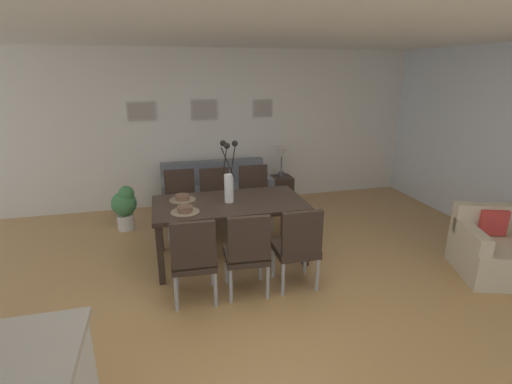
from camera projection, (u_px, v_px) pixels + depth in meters
ground_plane at (260, 303)px, 3.79m from camera, size 9.00×9.00×0.00m
back_wall_panel at (211, 129)px, 6.39m from camera, size 9.00×0.10×2.60m
ceiling_panel at (249, 24)px, 3.35m from camera, size 9.00×7.20×0.08m
dining_table at (229, 208)px, 4.52m from camera, size 1.80×0.95×0.74m
dining_chair_near_left at (194, 256)px, 3.66m from camera, size 0.47×0.47×0.92m
dining_chair_near_right at (181, 200)px, 5.27m from camera, size 0.44×0.44×0.92m
dining_chair_far_left at (247, 250)px, 3.78m from camera, size 0.47×0.47×0.92m
dining_chair_far_right at (217, 198)px, 5.36m from camera, size 0.46×0.46×0.92m
dining_chair_mid_left at (298, 244)px, 3.91m from camera, size 0.45×0.45×0.92m
dining_chair_mid_right at (255, 194)px, 5.51m from camera, size 0.46×0.46×0.92m
centerpiece_vase at (229, 179)px, 4.41m from camera, size 0.21×0.23×0.73m
placemat_near_left at (185, 212)px, 4.17m from camera, size 0.32×0.32×0.01m
bowl_near_left at (185, 209)px, 4.16m from camera, size 0.17×0.17×0.07m
placemat_near_right at (182, 200)px, 4.57m from camera, size 0.32×0.32×0.01m
bowl_near_right at (182, 197)px, 4.55m from camera, size 0.17×0.17×0.07m
sofa at (216, 195)px, 6.19m from camera, size 1.73×0.84×0.80m
side_table at (281, 191)px, 6.47m from camera, size 0.36×0.36×0.52m
table_lamp at (282, 155)px, 6.28m from camera, size 0.22×0.22×0.51m
armchair at (496, 251)px, 4.27m from camera, size 1.02×1.02×0.75m
framed_picture_left at (141, 111)px, 5.96m from camera, size 0.44×0.03×0.30m
framed_picture_center at (204, 110)px, 6.20m from camera, size 0.43×0.03×0.33m
framed_picture_right at (263, 108)px, 6.44m from camera, size 0.35×0.03×0.31m
potted_plant at (125, 205)px, 5.46m from camera, size 0.36×0.36×0.67m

